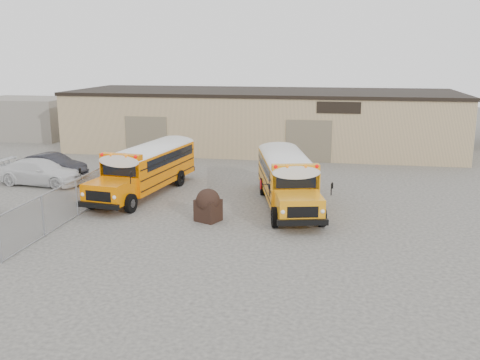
% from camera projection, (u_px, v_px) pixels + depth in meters
% --- Properties ---
extents(ground, '(120.00, 120.00, 0.00)m').
position_uv_depth(ground, '(201.00, 223.00, 24.31)').
color(ground, '#45423F').
rests_on(ground, ground).
extents(warehouse, '(30.20, 10.20, 4.67)m').
position_uv_depth(warehouse, '(262.00, 119.00, 42.91)').
color(warehouse, tan).
rests_on(warehouse, ground).
extents(chainlink_fence, '(0.07, 18.07, 1.81)m').
position_uv_depth(chainlink_fence, '(104.00, 183.00, 28.03)').
color(chainlink_fence, gray).
rests_on(chainlink_fence, ground).
extents(distant_building_left, '(8.00, 6.00, 3.60)m').
position_uv_depth(distant_building_left, '(27.00, 118.00, 48.80)').
color(distant_building_left, gray).
rests_on(distant_building_left, ground).
extents(school_bus_left, '(3.47, 9.36, 2.68)m').
position_uv_depth(school_bus_left, '(187.00, 148.00, 34.48)').
color(school_bus_left, orange).
rests_on(school_bus_left, ground).
extents(school_bus_right, '(4.21, 9.29, 2.64)m').
position_uv_depth(school_bus_right, '(275.00, 155.00, 32.38)').
color(school_bus_right, orange).
rests_on(school_bus_right, ground).
extents(tarp_bundle, '(1.30, 1.25, 1.52)m').
position_uv_depth(tarp_bundle, '(208.00, 205.00, 24.44)').
color(tarp_bundle, black).
rests_on(tarp_bundle, ground).
extents(car_white, '(5.26, 2.51, 1.48)m').
position_uv_depth(car_white, '(41.00, 172.00, 31.35)').
color(car_white, silver).
rests_on(car_white, ground).
extents(car_dark, '(4.57, 2.31, 1.44)m').
position_uv_depth(car_dark, '(52.00, 165.00, 33.39)').
color(car_dark, black).
rests_on(car_dark, ground).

